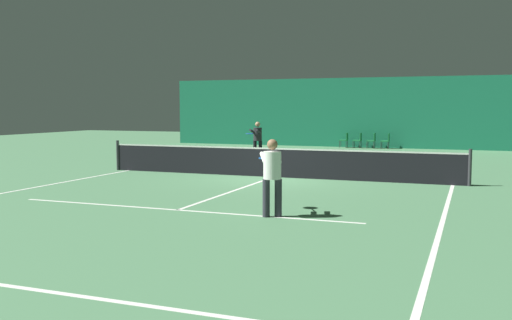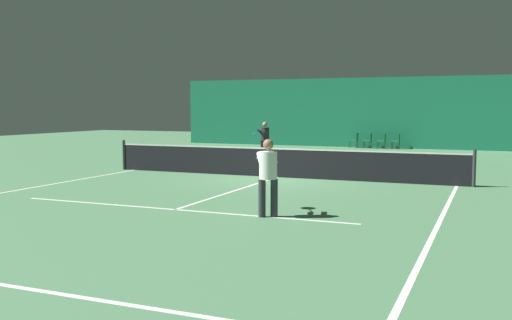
% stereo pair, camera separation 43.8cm
% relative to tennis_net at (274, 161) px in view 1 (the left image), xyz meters
% --- Properties ---
extents(ground_plane, '(60.00, 60.00, 0.00)m').
position_rel_tennis_net_xyz_m(ground_plane, '(0.00, 0.00, -0.51)').
color(ground_plane, '#4C7F56').
extents(backdrop_curtain, '(23.00, 0.12, 3.93)m').
position_rel_tennis_net_xyz_m(backdrop_curtain, '(0.00, 14.94, 1.46)').
color(backdrop_curtain, '#196B4C').
rests_on(backdrop_curtain, ground).
extents(court_line_baseline_far, '(11.00, 0.10, 0.00)m').
position_rel_tennis_net_xyz_m(court_line_baseline_far, '(0.00, 11.90, -0.51)').
color(court_line_baseline_far, white).
rests_on(court_line_baseline_far, ground).
extents(court_line_service_far, '(8.25, 0.10, 0.00)m').
position_rel_tennis_net_xyz_m(court_line_service_far, '(0.00, 6.40, -0.51)').
color(court_line_service_far, white).
rests_on(court_line_service_far, ground).
extents(court_line_service_near, '(8.25, 0.10, 0.00)m').
position_rel_tennis_net_xyz_m(court_line_service_near, '(0.00, -6.40, -0.51)').
color(court_line_service_near, white).
rests_on(court_line_service_near, ground).
extents(court_line_sideline_left, '(0.10, 23.80, 0.00)m').
position_rel_tennis_net_xyz_m(court_line_sideline_left, '(-5.50, 0.00, -0.51)').
color(court_line_sideline_left, white).
rests_on(court_line_sideline_left, ground).
extents(court_line_sideline_right, '(0.10, 23.80, 0.00)m').
position_rel_tennis_net_xyz_m(court_line_sideline_right, '(5.50, 0.00, -0.51)').
color(court_line_sideline_right, white).
rests_on(court_line_sideline_right, ground).
extents(court_line_centre, '(0.10, 12.80, 0.00)m').
position_rel_tennis_net_xyz_m(court_line_centre, '(0.00, 0.00, -0.51)').
color(court_line_centre, white).
rests_on(court_line_centre, ground).
extents(tennis_net, '(12.00, 0.10, 1.07)m').
position_rel_tennis_net_xyz_m(tennis_net, '(0.00, 0.00, 0.00)').
color(tennis_net, black).
rests_on(tennis_net, ground).
extents(player_near, '(0.92, 1.33, 1.60)m').
position_rel_tennis_net_xyz_m(player_near, '(2.17, -6.34, 0.42)').
color(player_near, '#2D2D38').
rests_on(player_near, ground).
extents(player_far, '(0.41, 1.33, 1.63)m').
position_rel_tennis_net_xyz_m(player_far, '(-2.86, 6.03, 0.44)').
color(player_far, black).
rests_on(player_far, ground).
extents(courtside_chair_0, '(0.44, 0.44, 0.84)m').
position_rel_tennis_net_xyz_m(courtside_chair_0, '(-0.75, 14.39, -0.03)').
color(courtside_chair_0, '#2D2D2D').
rests_on(courtside_chair_0, ground).
extents(courtside_chair_1, '(0.44, 0.44, 0.84)m').
position_rel_tennis_net_xyz_m(courtside_chair_1, '(0.02, 14.39, -0.03)').
color(courtside_chair_1, '#2D2D2D').
rests_on(courtside_chair_1, ground).
extents(courtside_chair_2, '(0.44, 0.44, 0.84)m').
position_rel_tennis_net_xyz_m(courtside_chair_2, '(0.79, 14.39, -0.03)').
color(courtside_chair_2, '#2D2D2D').
rests_on(courtside_chair_2, ground).
extents(courtside_chair_3, '(0.44, 0.44, 0.84)m').
position_rel_tennis_net_xyz_m(courtside_chair_3, '(1.55, 14.39, -0.03)').
color(courtside_chair_3, '#2D2D2D').
rests_on(courtside_chair_3, ground).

